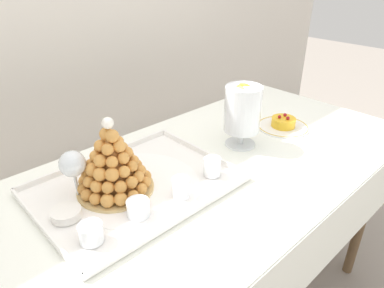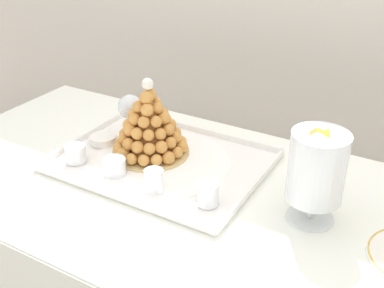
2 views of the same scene
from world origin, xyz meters
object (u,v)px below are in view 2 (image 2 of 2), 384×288
serving_tray (162,162)px  dessert_cup_mid_left (115,167)px  dessert_cup_left (76,154)px  dessert_cup_mid_right (208,194)px  dessert_cup_centre (154,181)px  wine_glass (130,108)px  croquembouche (150,126)px  macaron_goblet (317,168)px  creme_brulee_ramekin (103,139)px

serving_tray → dessert_cup_mid_left: (-0.07, -0.12, 0.02)m
serving_tray → dessert_cup_left: dessert_cup_left is taller
dessert_cup_mid_right → serving_tray: bearing=150.9°
serving_tray → dessert_cup_centre: bearing=-64.1°
dessert_cup_mid_left → dessert_cup_mid_right: dessert_cup_mid_right is taller
dessert_cup_mid_left → serving_tray: bearing=58.7°
wine_glass → croquembouche: bearing=-22.8°
dessert_cup_mid_right → dessert_cup_mid_left: bearing=-179.6°
croquembouche → dessert_cup_left: size_ratio=3.96×
serving_tray → dessert_cup_left: (-0.21, -0.12, 0.03)m
serving_tray → dessert_cup_centre: size_ratio=9.67×
croquembouche → dessert_cup_mid_left: size_ratio=3.79×
dessert_cup_left → dessert_cup_mid_left: 0.14m
serving_tray → macaron_goblet: 0.46m
serving_tray → creme_brulee_ramekin: size_ratio=7.12×
serving_tray → dessert_cup_mid_left: size_ratio=9.39×
croquembouche → dessert_cup_left: (-0.16, -0.14, -0.06)m
dessert_cup_left → creme_brulee_ramekin: bearing=92.1°
serving_tray → creme_brulee_ramekin: creme_brulee_ramekin is taller
croquembouche → dessert_cup_centre: 0.21m
dessert_cup_centre → wine_glass: bearing=137.5°
dessert_cup_centre → wine_glass: 0.30m
croquembouche → dessert_cup_left: bearing=-137.4°
dessert_cup_mid_left → wine_glass: 0.22m
dessert_cup_mid_left → dessert_cup_left: bearing=-179.3°
serving_tray → dessert_cup_mid_right: (0.21, -0.12, 0.03)m
serving_tray → wine_glass: wine_glass is taller
dessert_cup_mid_left → dessert_cup_centre: size_ratio=1.03×
dessert_cup_left → dessert_cup_centre: 0.28m
dessert_cup_mid_left → wine_glass: (-0.08, 0.18, 0.08)m
creme_brulee_ramekin → macaron_goblet: macaron_goblet is taller
dessert_cup_left → wine_glass: 0.21m
serving_tray → croquembouche: 0.11m
creme_brulee_ramekin → macaron_goblet: bearing=-3.8°
serving_tray → macaron_goblet: bearing=-5.0°
dessert_cup_mid_left → creme_brulee_ramekin: 0.19m
croquembouche → dessert_cup_mid_left: (-0.02, -0.14, -0.07)m
serving_tray → dessert_cup_left: bearing=-150.1°
dessert_cup_mid_right → creme_brulee_ramekin: dessert_cup_mid_right is taller
dessert_cup_centre → dessert_cup_mid_right: size_ratio=1.01×
dessert_cup_mid_left → dessert_cup_mid_right: (0.28, 0.00, 0.01)m
creme_brulee_ramekin → dessert_cup_left: bearing=-87.9°
wine_glass → dessert_cup_left: bearing=-107.8°
dessert_cup_mid_left → dessert_cup_centre: dessert_cup_centre is taller
croquembouche → dessert_cup_centre: croquembouche is taller
macaron_goblet → wine_glass: size_ratio=1.54×
croquembouche → dessert_cup_mid_right: size_ratio=3.93×
serving_tray → macaron_goblet: size_ratio=2.41×
serving_tray → dessert_cup_centre: (0.06, -0.13, 0.03)m
croquembouche → dessert_cup_left: 0.22m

